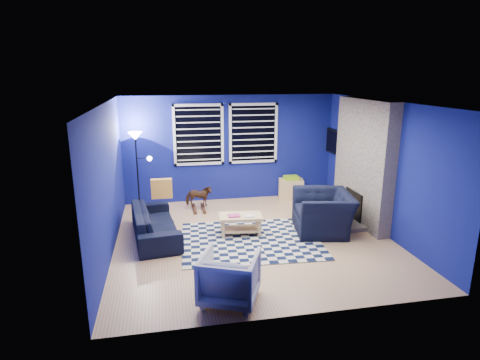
# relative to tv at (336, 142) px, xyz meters

# --- Properties ---
(floor) EXTENTS (5.00, 5.00, 0.00)m
(floor) POSITION_rel_tv_xyz_m (-2.45, -2.00, -1.40)
(floor) COLOR tan
(floor) RESTS_ON ground
(ceiling) EXTENTS (5.00, 5.00, 0.00)m
(ceiling) POSITION_rel_tv_xyz_m (-2.45, -2.00, 1.10)
(ceiling) COLOR white
(ceiling) RESTS_ON wall_back
(wall_back) EXTENTS (5.00, 0.00, 5.00)m
(wall_back) POSITION_rel_tv_xyz_m (-2.45, 0.50, -0.15)
(wall_back) COLOR navy
(wall_back) RESTS_ON floor
(wall_left) EXTENTS (0.00, 5.00, 5.00)m
(wall_left) POSITION_rel_tv_xyz_m (-4.95, -2.00, -0.15)
(wall_left) COLOR navy
(wall_left) RESTS_ON floor
(wall_right) EXTENTS (0.00, 5.00, 5.00)m
(wall_right) POSITION_rel_tv_xyz_m (0.05, -2.00, -0.15)
(wall_right) COLOR navy
(wall_right) RESTS_ON floor
(fireplace) EXTENTS (0.65, 2.00, 2.50)m
(fireplace) POSITION_rel_tv_xyz_m (-0.09, -1.50, -0.20)
(fireplace) COLOR gray
(fireplace) RESTS_ON floor
(window_left) EXTENTS (1.17, 0.06, 1.42)m
(window_left) POSITION_rel_tv_xyz_m (-3.20, 0.46, 0.20)
(window_left) COLOR black
(window_left) RESTS_ON wall_back
(window_right) EXTENTS (1.17, 0.06, 1.42)m
(window_right) POSITION_rel_tv_xyz_m (-1.90, 0.46, 0.20)
(window_right) COLOR black
(window_right) RESTS_ON wall_back
(tv) EXTENTS (0.07, 1.00, 0.58)m
(tv) POSITION_rel_tv_xyz_m (0.00, 0.00, 0.00)
(tv) COLOR black
(tv) RESTS_ON wall_right
(rug) EXTENTS (2.62, 2.15, 0.02)m
(rug) POSITION_rel_tv_xyz_m (-2.52, -2.09, -1.39)
(rug) COLOR black
(rug) RESTS_ON floor
(sofa) EXTENTS (1.98, 0.97, 0.56)m
(sofa) POSITION_rel_tv_xyz_m (-4.23, -1.58, -1.12)
(sofa) COLOR black
(sofa) RESTS_ON floor
(armchair_big) EXTENTS (1.35, 1.22, 0.77)m
(armchair_big) POSITION_rel_tv_xyz_m (-1.04, -1.90, -1.01)
(armchair_big) COLOR black
(armchair_big) RESTS_ON floor
(armchair_bent) EXTENTS (0.98, 0.99, 0.69)m
(armchair_bent) POSITION_rel_tv_xyz_m (-3.23, -3.99, -1.05)
(armchair_bent) COLOR gray
(armchair_bent) RESTS_ON floor
(rocking_horse) EXTENTS (0.34, 0.61, 0.49)m
(rocking_horse) POSITION_rel_tv_xyz_m (-3.29, -0.20, -1.08)
(rocking_horse) COLOR #442716
(rocking_horse) RESTS_ON floor
(coffee_table) EXTENTS (0.84, 0.54, 0.40)m
(coffee_table) POSITION_rel_tv_xyz_m (-2.64, -1.75, -1.12)
(coffee_table) COLOR tan
(coffee_table) RESTS_ON rug
(cabinet) EXTENTS (0.65, 0.50, 0.57)m
(cabinet) POSITION_rel_tv_xyz_m (-1.00, 0.23, -1.15)
(cabinet) COLOR tan
(cabinet) RESTS_ON floor
(floor_lamp) EXTENTS (0.48, 0.29, 1.75)m
(floor_lamp) POSITION_rel_tv_xyz_m (-4.58, 0.10, 0.03)
(floor_lamp) COLOR black
(floor_lamp) RESTS_ON floor
(throw_pillow) EXTENTS (0.42, 0.14, 0.39)m
(throw_pillow) POSITION_rel_tv_xyz_m (-4.08, -0.93, -0.65)
(throw_pillow) COLOR #EF9C38
(throw_pillow) RESTS_ON sofa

